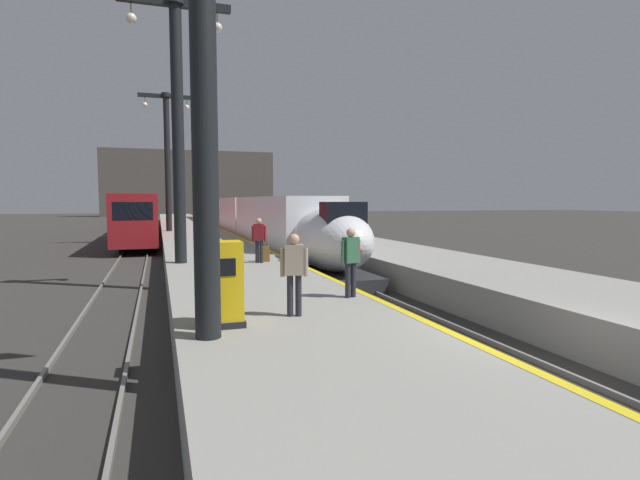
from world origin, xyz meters
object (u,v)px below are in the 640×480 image
Objects in this scene: regional_train_adjacent at (142,214)px; station_column_far at (167,150)px; passenger_near_edge at (259,237)px; passenger_far_waiting at (294,268)px; highspeed_train_main at (238,217)px; station_column_mid at (177,106)px; ticket_machine_yellow at (223,287)px; passenger_mid_platform at (351,257)px; rolling_suitcase at (264,254)px.

station_column_far reaches higher than regional_train_adjacent.
passenger_far_waiting is (-0.99, -8.61, 0.00)m from passenger_near_edge.
station_column_mid is (-5.90, -24.01, 4.90)m from highspeed_train_main.
station_column_far is at bearing 90.67° from ticket_machine_yellow.
ticket_machine_yellow is at bearing -151.60° from passenger_mid_platform.
passenger_mid_platform is at bearing 28.40° from ticket_machine_yellow.
station_column_mid is 11.12m from ticket_machine_yellow.
ticket_machine_yellow is (-3.29, -1.78, -0.25)m from passenger_mid_platform.
station_column_mid is 5.66m from passenger_near_edge.
highspeed_train_main reaches higher than ticket_machine_yellow.
passenger_mid_platform is (-2.26, -32.12, 0.08)m from highspeed_train_main.
passenger_far_waiting is (1.82, -9.55, -4.82)m from station_column_mid.
passenger_near_edge is 1.72× the size of rolling_suitcase.
station_column_far reaches higher than passenger_far_waiting.
station_column_far reaches higher than highspeed_train_main.
passenger_near_edge and passenger_far_waiting have the same top height.
passenger_far_waiting is (-4.08, -33.56, 0.08)m from highspeed_train_main.
passenger_near_edge is at bearing -82.37° from station_column_far.
station_column_far is at bearing -145.97° from highspeed_train_main.
ticket_machine_yellow is (-2.46, -8.95, -0.25)m from passenger_near_edge.
highspeed_train_main reaches higher than passenger_near_edge.
station_column_far is 30.08m from passenger_far_waiting.
regional_train_adjacent is 21.66× the size of passenger_mid_platform.
passenger_mid_platform is at bearing -85.63° from rolling_suitcase.
highspeed_train_main is 34.35m from ticket_machine_yellow.
passenger_mid_platform is 7.56m from rolling_suitcase.
passenger_near_edge is (5.01, -30.94, -0.09)m from regional_train_adjacent.
passenger_near_edge is 1.00× the size of passenger_mid_platform.
rolling_suitcase is 9.68m from ticket_machine_yellow.
rolling_suitcase is (5.26, -30.61, -0.77)m from regional_train_adjacent.
highspeed_train_main is at bearing 76.19° from station_column_mid.
station_column_mid is at bearing 100.80° from passenger_far_waiting.
station_column_far is at bearing 97.63° from passenger_near_edge.
ticket_machine_yellow is at bearing -105.37° from passenger_near_edge.
passenger_far_waiting is at bearing -84.19° from regional_train_adjacent.
passenger_mid_platform is 1.72× the size of rolling_suitcase.
highspeed_train_main is 33.09× the size of passenger_mid_platform.
passenger_mid_platform is at bearing -82.64° from station_column_far.
station_column_mid is at bearing 114.14° from passenger_mid_platform.
passenger_near_edge is (2.81, -20.96, -5.15)m from station_column_far.
ticket_machine_yellow is at bearing -87.97° from station_column_mid.
highspeed_train_main is 5.40× the size of station_column_far.
ticket_machine_yellow is (2.55, -39.89, -0.34)m from regional_train_adjacent.
regional_train_adjacent reaches higher than passenger_near_edge.
rolling_suitcase is at bearing -81.56° from station_column_far.
highspeed_train_main is 10.08m from regional_train_adjacent.
rolling_suitcase is at bearing -80.25° from regional_train_adjacent.
station_column_far is at bearing -77.57° from regional_train_adjacent.
passenger_far_waiting is (4.02, -39.56, -0.09)m from regional_train_adjacent.
passenger_far_waiting reaches higher than ticket_machine_yellow.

